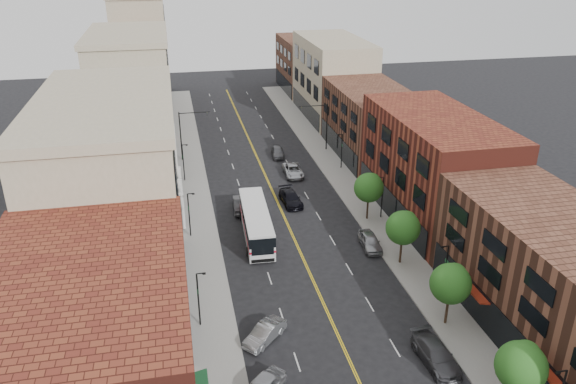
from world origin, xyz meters
TOP-DOWN VIEW (x-y plane):
  - ground at (0.00, 0.00)m, footprint 220.00×220.00m
  - sidewalk_left at (-10.00, 35.00)m, footprint 4.00×110.00m
  - sidewalk_right at (10.00, 35.00)m, footprint 4.00×110.00m
  - bldg_l_tanoffice at (-17.00, 13.00)m, footprint 10.00×22.00m
  - bldg_l_white at (-17.00, 31.00)m, footprint 10.00×14.00m
  - bldg_l_far_a at (-17.00, 48.00)m, footprint 10.00×20.00m
  - bldg_l_far_b at (-17.00, 68.00)m, footprint 10.00×20.00m
  - bldg_l_far_c at (-17.00, 86.00)m, footprint 10.00×16.00m
  - bldg_r_near at (17.00, 0.00)m, footprint 10.00×26.00m
  - bldg_r_mid at (17.00, 24.00)m, footprint 10.00×22.00m
  - bldg_r_far_a at (17.00, 45.00)m, footprint 10.00×20.00m
  - bldg_r_far_b at (17.00, 66.00)m, footprint 10.00×22.00m
  - bldg_r_far_c at (17.00, 86.00)m, footprint 10.00×18.00m
  - tree_r_0 at (9.39, -5.93)m, footprint 3.40×3.40m
  - tree_r_1 at (9.39, 4.07)m, footprint 3.40×3.40m
  - tree_r_2 at (9.39, 14.07)m, footprint 3.40×3.40m
  - tree_r_3 at (9.39, 24.07)m, footprint 3.40×3.40m
  - lamp_l_1 at (-10.95, 8.00)m, footprint 0.81×0.55m
  - lamp_l_2 at (-10.95, 24.00)m, footprint 0.81×0.55m
  - lamp_l_3 at (-10.95, 40.00)m, footprint 0.81×0.55m
  - lamp_r_1 at (10.95, 8.00)m, footprint 0.81×0.55m
  - lamp_r_2 at (10.95, 24.00)m, footprint 0.81×0.55m
  - lamp_r_3 at (10.95, 40.00)m, footprint 0.81×0.55m
  - signal_mast_left at (-10.27, 48.00)m, footprint 4.49×0.18m
  - signal_mast_right at (10.27, 48.00)m, footprint 4.49×0.18m
  - city_bus at (-3.92, 22.71)m, footprint 3.40×12.40m
  - car_angle_b at (-5.98, 5.06)m, footprint 4.14×4.07m
  - car_parked_mid at (6.36, -0.27)m, footprint 2.51×5.44m
  - car_parked_far at (7.40, 17.65)m, footprint 2.07×4.62m
  - car_lane_behind at (-4.73, 29.50)m, footprint 2.04×5.07m
  - car_lane_a at (1.50, 30.01)m, footprint 2.47×5.37m
  - car_lane_b at (3.77, 38.95)m, footprint 2.58×5.31m
  - car_lane_c at (3.09, 46.61)m, footprint 2.19×4.52m

SIDE VIEW (x-z plane):
  - ground at x=0.00m, z-range 0.00..0.00m
  - sidewalk_left at x=-10.00m, z-range 0.00..0.15m
  - sidewalk_right at x=10.00m, z-range 0.00..0.15m
  - car_angle_b at x=-5.98m, z-range 0.00..1.42m
  - car_lane_b at x=3.77m, z-range 0.00..1.46m
  - car_lane_c at x=3.09m, z-range 0.00..1.49m
  - car_lane_a at x=1.50m, z-range 0.00..1.52m
  - car_parked_mid at x=6.36m, z-range 0.00..1.54m
  - car_parked_far at x=7.40m, z-range 0.00..1.54m
  - car_lane_behind at x=-4.73m, z-range 0.00..1.64m
  - city_bus at x=-3.92m, z-range 0.26..3.42m
  - lamp_l_1 at x=-10.95m, z-range 0.45..5.50m
  - lamp_l_2 at x=-10.95m, z-range 0.45..5.50m
  - lamp_l_3 at x=-10.95m, z-range 0.45..5.50m
  - lamp_r_1 at x=10.95m, z-range 0.45..5.50m
  - lamp_r_2 at x=10.95m, z-range 0.45..5.50m
  - lamp_r_3 at x=10.95m, z-range 0.45..5.50m
  - bldg_l_white at x=-17.00m, z-range 0.00..8.00m
  - tree_r_0 at x=9.39m, z-range 1.33..6.92m
  - tree_r_1 at x=9.39m, z-range 1.33..6.92m
  - tree_r_2 at x=9.39m, z-range 1.33..6.92m
  - tree_r_3 at x=9.39m, z-range 1.33..6.92m
  - signal_mast_left at x=-10.27m, z-range 1.05..8.25m
  - signal_mast_right at x=10.27m, z-range 1.05..8.25m
  - bldg_r_near at x=17.00m, z-range 0.00..10.00m
  - bldg_r_far_a at x=17.00m, z-range 0.00..10.00m
  - bldg_r_far_c at x=17.00m, z-range 0.00..11.00m
  - bldg_r_mid at x=17.00m, z-range 0.00..12.00m
  - bldg_r_far_b at x=17.00m, z-range 0.00..14.00m
  - bldg_l_far_b at x=-17.00m, z-range 0.00..15.00m
  - bldg_l_tanoffice at x=-17.00m, z-range 0.00..18.00m
  - bldg_l_far_a at x=-17.00m, z-range 0.00..18.00m
  - bldg_l_far_c at x=-17.00m, z-range 0.00..20.00m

